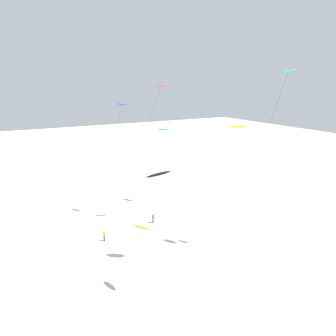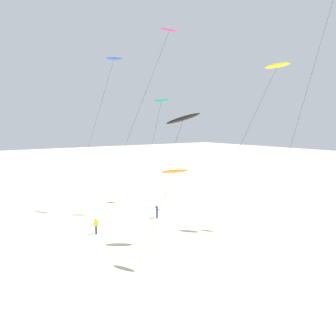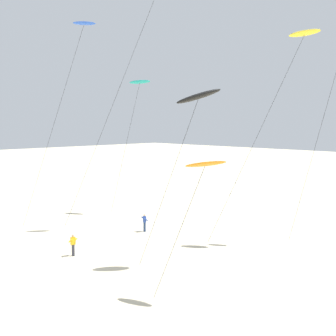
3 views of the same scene
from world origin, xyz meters
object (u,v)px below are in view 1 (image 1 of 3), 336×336
at_px(kite_magenta, 160,90).
at_px(kite_yellow, 237,128).
at_px(kite_blue, 121,107).
at_px(kite_flyer_nearest, 104,236).
at_px(kite_flyer_middle, 153,218).
at_px(kite_black, 158,175).
at_px(kite_cyan, 286,79).
at_px(kite_orange, 141,228).
at_px(kite_teal, 162,130).

relative_size(kite_magenta, kite_yellow, 1.28).
height_order(kite_magenta, kite_blue, kite_magenta).
distance_m(kite_flyer_nearest, kite_flyer_middle, 9.14).
bearing_deg(kite_blue, kite_flyer_nearest, -40.22).
xyz_separation_m(kite_yellow, kite_black, (-1.96, -10.36, -5.16)).
distance_m(kite_cyan, kite_flyer_nearest, 32.38).
height_order(kite_magenta, kite_yellow, kite_magenta).
height_order(kite_blue, kite_flyer_middle, kite_blue).
bearing_deg(kite_black, kite_yellow, 79.29).
xyz_separation_m(kite_black, kite_flyer_nearest, (-8.28, -4.90, -10.98)).
height_order(kite_cyan, kite_flyer_middle, kite_cyan).
bearing_deg(kite_orange, kite_yellow, 99.13).
distance_m(kite_yellow, kite_teal, 19.34).
distance_m(kite_black, kite_flyer_nearest, 14.60).
bearing_deg(kite_magenta, kite_blue, -139.81).
relative_size(kite_magenta, kite_flyer_nearest, 13.49).
height_order(kite_yellow, kite_cyan, kite_cyan).
bearing_deg(kite_teal, kite_black, -29.17).
height_order(kite_orange, kite_flyer_middle, kite_orange).
xyz_separation_m(kite_orange, kite_teal, (-21.48, 13.83, 6.53)).
relative_size(kite_orange, kite_teal, 0.56).
bearing_deg(kite_yellow, kite_blue, -152.64).
height_order(kite_magenta, kite_flyer_middle, kite_magenta).
xyz_separation_m(kite_magenta, kite_flyer_middle, (0.17, -1.66, -20.76)).
xyz_separation_m(kite_orange, kite_flyer_nearest, (-12.58, -0.65, -6.89)).
distance_m(kite_blue, kite_yellow, 19.83).
bearing_deg(kite_teal, kite_yellow, 2.30).
relative_size(kite_yellow, kite_cyan, 0.73).
bearing_deg(kite_yellow, kite_flyer_middle, -152.51).
height_order(kite_flyer_nearest, kite_flyer_middle, same).
distance_m(kite_orange, kite_black, 7.30).
bearing_deg(kite_black, kite_flyer_nearest, -149.39).
relative_size(kite_blue, kite_flyer_nearest, 11.69).
height_order(kite_cyan, kite_flyer_nearest, kite_cyan).
distance_m(kite_orange, kite_flyer_middle, 18.05).
relative_size(kite_teal, kite_cyan, 0.61).
distance_m(kite_magenta, kite_orange, 22.50).
height_order(kite_orange, kite_yellow, kite_yellow).
distance_m(kite_yellow, kite_cyan, 7.99).
bearing_deg(kite_black, kite_flyer_middle, 158.33).
bearing_deg(kite_blue, kite_magenta, 40.19).
xyz_separation_m(kite_magenta, kite_flyer_nearest, (2.07, -10.60, -20.76)).
bearing_deg(kite_magenta, kite_flyer_nearest, -78.95).
bearing_deg(kite_black, kite_teal, 150.83).
xyz_separation_m(kite_magenta, kite_black, (10.34, -5.70, -9.78)).
bearing_deg(kite_cyan, kite_teal, -167.17).
distance_m(kite_orange, kite_cyan, 24.29).
distance_m(kite_teal, kite_flyer_nearest, 21.65).
height_order(kite_teal, kite_flyer_middle, kite_teal).
bearing_deg(kite_flyer_middle, kite_magenta, 95.87).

